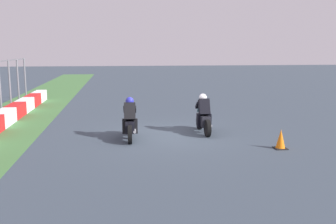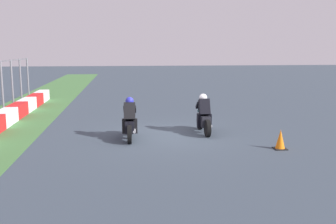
{
  "view_description": "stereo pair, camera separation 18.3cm",
  "coord_description": "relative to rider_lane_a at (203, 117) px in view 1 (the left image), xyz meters",
  "views": [
    {
      "loc": [
        -13.94,
        1.84,
        3.21
      ],
      "look_at": [
        -0.02,
        0.03,
        0.9
      ],
      "focal_mm": 41.16,
      "sensor_mm": 36.0,
      "label": 1
    },
    {
      "loc": [
        -13.96,
        1.66,
        3.21
      ],
      "look_at": [
        -0.02,
        0.03,
        0.9
      ],
      "focal_mm": 41.16,
      "sensor_mm": 36.0,
      "label": 2
    }
  ],
  "objects": [
    {
      "name": "ground_plane",
      "position": [
        -0.32,
        1.39,
        -0.62
      ],
      "size": [
        120.0,
        120.0,
        0.0
      ],
      "primitive_type": "plane",
      "color": "#38434F"
    },
    {
      "name": "rider_lane_a",
      "position": [
        0.0,
        0.0,
        0.0
      ],
      "size": [
        2.04,
        0.54,
        1.51
      ],
      "rotation": [
        0.0,
        0.0,
        0.01
      ],
      "color": "black",
      "rests_on": "ground_plane"
    },
    {
      "name": "rider_lane_b",
      "position": [
        -0.69,
        2.84,
        0.0
      ],
      "size": [
        2.04,
        0.55,
        1.51
      ],
      "rotation": [
        0.0,
        0.0,
        -0.04
      ],
      "color": "black",
      "rests_on": "ground_plane"
    },
    {
      "name": "traffic_cone",
      "position": [
        -2.68,
        -1.96,
        -0.32
      ],
      "size": [
        0.4,
        0.4,
        0.64
      ],
      "color": "black",
      "rests_on": "ground_plane"
    }
  ]
}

